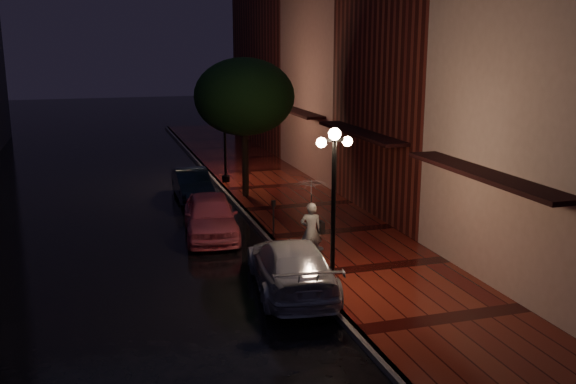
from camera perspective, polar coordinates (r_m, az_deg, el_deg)
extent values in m
plane|color=black|center=(21.68, -1.66, -4.39)|extent=(120.00, 120.00, 0.00)
cube|color=#450F0C|center=(22.33, 3.93, -3.69)|extent=(4.50, 60.00, 0.15)
cube|color=#595451|center=(21.66, -1.66, -4.20)|extent=(0.25, 60.00, 0.15)
cube|color=#511914|center=(25.23, 12.78, 10.51)|extent=(5.00, 8.00, 11.00)
cube|color=#8C5951|center=(32.48, 5.64, 9.54)|extent=(5.00, 8.00, 9.00)
cube|color=#511914|center=(41.85, 0.32, 11.10)|extent=(5.00, 12.00, 10.00)
cylinder|color=black|center=(16.61, 4.04, -2.20)|extent=(0.12, 0.12, 4.00)
cylinder|color=black|center=(17.20, 3.94, -8.15)|extent=(0.36, 0.36, 0.30)
cube|color=black|center=(16.20, 4.16, 4.63)|extent=(0.70, 0.08, 0.08)
sphere|color=#E7BD8B|center=(16.17, 4.17, 5.16)|extent=(0.32, 0.32, 0.32)
sphere|color=#E7BD8B|center=(16.08, 2.99, 4.41)|extent=(0.26, 0.26, 0.26)
sphere|color=#E7BD8B|center=(16.33, 5.30, 4.51)|extent=(0.26, 0.26, 0.26)
cylinder|color=black|center=(29.83, -5.63, 4.67)|extent=(0.12, 0.12, 4.00)
cylinder|color=black|center=(30.16, -5.55, 1.19)|extent=(0.36, 0.36, 0.30)
cube|color=black|center=(29.60, -5.72, 8.50)|extent=(0.70, 0.08, 0.08)
sphere|color=#E7BD8B|center=(29.59, -5.73, 8.79)|extent=(0.32, 0.32, 0.32)
sphere|color=#E7BD8B|center=(29.54, -6.39, 8.38)|extent=(0.26, 0.26, 0.26)
sphere|color=#E7BD8B|center=(29.68, -5.05, 8.43)|extent=(0.26, 0.26, 0.26)
cylinder|color=black|center=(27.06, -3.83, 2.96)|extent=(0.28, 0.28, 3.20)
ellipsoid|color=black|center=(26.72, -3.91, 8.46)|extent=(4.16, 4.16, 3.20)
sphere|color=black|center=(27.52, -2.75, 7.36)|extent=(1.80, 1.80, 1.80)
sphere|color=black|center=(25.95, -4.84, 7.19)|extent=(1.80, 1.80, 1.80)
imported|color=#E55E71|center=(22.12, -6.90, -2.12)|extent=(2.23, 4.53, 1.49)
imported|color=black|center=(27.57, -8.52, 0.68)|extent=(1.35, 3.88, 1.28)
imported|color=#A9AAB1|center=(17.27, 0.31, -6.57)|extent=(2.57, 5.09, 1.42)
imported|color=silver|center=(19.23, 2.07, -3.49)|extent=(0.76, 0.65, 1.76)
imported|color=silver|center=(18.94, 2.10, -0.25)|extent=(1.02, 1.04, 0.94)
cylinder|color=black|center=(19.12, 2.08, -2.31)|extent=(0.02, 0.02, 1.41)
cube|color=black|center=(19.25, 2.95, -3.12)|extent=(0.14, 0.33, 0.35)
cylinder|color=black|center=(21.54, -1.30, -2.63)|extent=(0.06, 0.06, 1.05)
cube|color=black|center=(21.38, -1.30, -1.03)|extent=(0.14, 0.12, 0.21)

